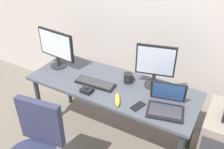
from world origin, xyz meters
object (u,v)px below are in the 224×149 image
at_px(monitor_main, 56,47).
at_px(banana, 117,100).
at_px(laptop, 166,104).
at_px(monitor_side, 155,64).
at_px(cell_phone, 138,106).
at_px(file_cabinet, 224,146).
at_px(coffee_mug, 128,78).
at_px(keyboard, 95,83).
at_px(trackball_mouse, 87,90).

xyz_separation_m(monitor_main, banana, (0.89, -0.24, -0.22)).
bearing_deg(monitor_main, laptop, -5.45).
distance_m(monitor_side, cell_phone, 0.45).
bearing_deg(file_cabinet, banana, -161.42).
xyz_separation_m(laptop, banana, (-0.42, -0.12, -0.03)).
xyz_separation_m(file_cabinet, banana, (-0.95, -0.32, 0.39)).
relative_size(monitor_main, cell_phone, 3.39).
distance_m(file_cabinet, monitor_side, 0.99).
relative_size(monitor_side, laptop, 1.19).
relative_size(file_cabinet, coffee_mug, 6.93).
bearing_deg(coffee_mug, monitor_main, -173.92).
height_order(monitor_side, keyboard, monitor_side).
xyz_separation_m(trackball_mouse, coffee_mug, (0.27, 0.34, 0.03)).
distance_m(laptop, cell_phone, 0.25).
height_order(monitor_main, banana, monitor_main).
height_order(file_cabinet, cell_phone, cell_phone).
bearing_deg(file_cabinet, monitor_side, 173.99).
height_order(file_cabinet, trackball_mouse, trackball_mouse).
bearing_deg(coffee_mug, file_cabinet, -0.42).
bearing_deg(trackball_mouse, file_cabinet, 14.68).
relative_size(laptop, trackball_mouse, 3.34).
distance_m(monitor_main, coffee_mug, 0.86).
distance_m(file_cabinet, banana, 1.08).
height_order(monitor_main, laptop, monitor_main).
bearing_deg(keyboard, banana, -22.57).
distance_m(keyboard, trackball_mouse, 0.15).
bearing_deg(trackball_mouse, monitor_side, 38.95).
height_order(coffee_mug, cell_phone, coffee_mug).
relative_size(coffee_mug, cell_phone, 0.71).
distance_m(laptop, coffee_mug, 0.52).
xyz_separation_m(keyboard, laptop, (0.74, -0.02, 0.04)).
height_order(file_cabinet, laptop, laptop).
distance_m(laptop, banana, 0.44).
bearing_deg(trackball_mouse, keyboard, 89.41).
xyz_separation_m(file_cabinet, laptop, (-0.54, -0.21, 0.43)).
height_order(laptop, trackball_mouse, laptop).
relative_size(file_cabinet, banana, 3.68).
relative_size(file_cabinet, monitor_main, 1.45).
distance_m(monitor_side, coffee_mug, 0.32).
bearing_deg(file_cabinet, cell_phone, -158.66).
bearing_deg(laptop, cell_phone, -157.86).
bearing_deg(trackball_mouse, coffee_mug, 51.40).
bearing_deg(file_cabinet, coffee_mug, 179.58).
xyz_separation_m(monitor_main, laptop, (1.30, -0.12, -0.19)).
bearing_deg(laptop, banana, -164.62).
bearing_deg(monitor_side, monitor_main, -171.43).
bearing_deg(monitor_side, laptop, -51.33).
bearing_deg(coffee_mug, banana, -80.98).
relative_size(monitor_main, keyboard, 1.15).
bearing_deg(trackball_mouse, laptop, 9.88).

